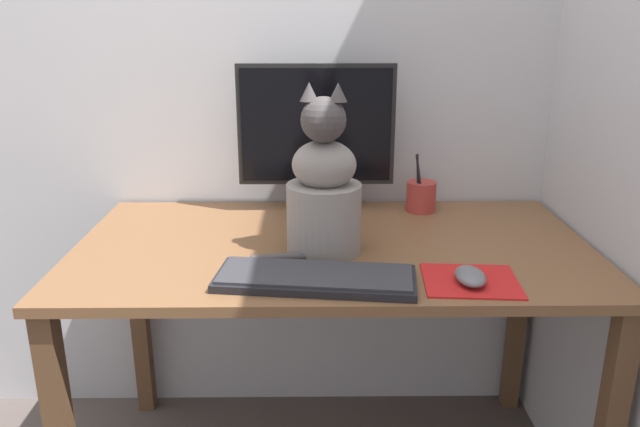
{
  "coord_description": "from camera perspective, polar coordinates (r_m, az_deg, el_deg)",
  "views": [
    {
      "loc": [
        -0.05,
        -1.52,
        1.3
      ],
      "look_at": [
        -0.04,
        -0.15,
        0.85
      ],
      "focal_mm": 35.0,
      "sensor_mm": 36.0,
      "label": 1
    }
  ],
  "objects": [
    {
      "name": "wall_side_right",
      "position": [
        1.69,
        26.38,
        14.6
      ],
      "size": [
        0.04,
        7.0,
        2.5
      ],
      "rotation": [
        0.0,
        0.0,
        1.57
      ],
      "color": "silver",
      "rests_on": "ground_plane"
    },
    {
      "name": "mousepad_right",
      "position": [
        1.43,
        13.6,
        -6.0
      ],
      "size": [
        0.22,
        0.2,
        0.0
      ],
      "rotation": [
        0.0,
        0.0,
        -0.07
      ],
      "color": "red",
      "rests_on": "desk"
    },
    {
      "name": "keyboard",
      "position": [
        1.39,
        -0.41,
        -5.89
      ],
      "size": [
        0.46,
        0.22,
        0.02
      ],
      "rotation": [
        0.0,
        0.0,
        -0.12
      ],
      "color": "black",
      "rests_on": "desk"
    },
    {
      "name": "wall_back",
      "position": [
        1.92,
        0.92,
        16.58
      ],
      "size": [
        7.0,
        0.04,
        2.5
      ],
      "color": "silver",
      "rests_on": "ground_plane"
    },
    {
      "name": "computer_mouse_right",
      "position": [
        1.41,
        13.58,
        -5.59
      ],
      "size": [
        0.07,
        0.11,
        0.03
      ],
      "color": "slate",
      "rests_on": "mousepad_right"
    },
    {
      "name": "cat",
      "position": [
        1.52,
        0.33,
        2.01
      ],
      "size": [
        0.28,
        0.21,
        0.42
      ],
      "rotation": [
        0.0,
        0.0,
        -0.14
      ],
      "color": "gray",
      "rests_on": "desk"
    },
    {
      "name": "desk",
      "position": [
        1.66,
        1.17,
        -5.72
      ],
      "size": [
        1.33,
        0.74,
        0.72
      ],
      "color": "brown",
      "rests_on": "ground_plane"
    },
    {
      "name": "pen_cup",
      "position": [
        1.89,
        9.22,
        1.59
      ],
      "size": [
        0.09,
        0.09,
        0.18
      ],
      "color": "#B23833",
      "rests_on": "desk"
    },
    {
      "name": "monitor",
      "position": [
        1.82,
        -0.35,
        7.31
      ],
      "size": [
        0.46,
        0.17,
        0.43
      ],
      "color": "black",
      "rests_on": "desk"
    }
  ]
}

